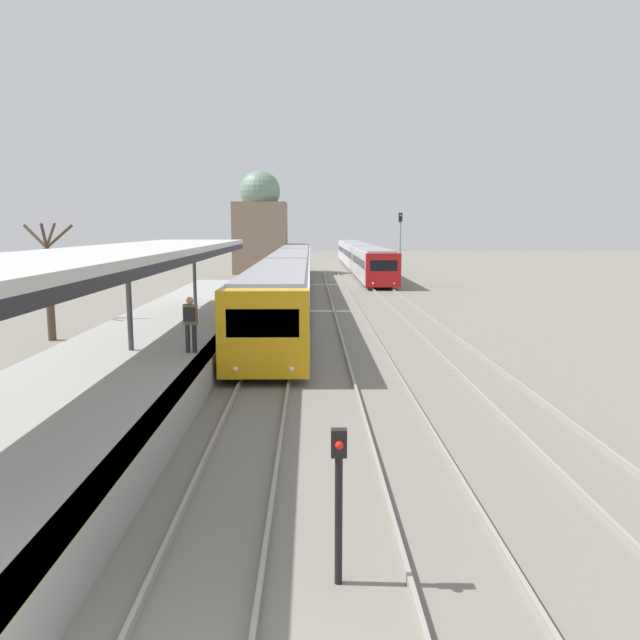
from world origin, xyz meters
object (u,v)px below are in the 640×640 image
at_px(person_on_platform, 190,320).
at_px(train_near, 290,272).
at_px(signal_mast_far, 400,241).
at_px(signal_post_near, 339,490).
at_px(train_far, 359,255).

xyz_separation_m(person_on_platform, train_near, (2.18, 24.33, -0.27)).
bearing_deg(signal_mast_far, person_on_platform, -108.77).
relative_size(person_on_platform, signal_post_near, 0.80).
bearing_deg(person_on_platform, train_far, 79.96).
distance_m(person_on_platform, signal_post_near, 11.38).
distance_m(train_near, train_far, 26.82).
xyz_separation_m(train_near, signal_post_near, (1.72, -34.99, -0.36)).
bearing_deg(train_far, signal_mast_far, -84.82).
xyz_separation_m(person_on_platform, signal_mast_far, (10.63, 31.29, 1.67)).
height_order(person_on_platform, train_far, train_far).
xyz_separation_m(person_on_platform, signal_post_near, (3.91, -10.67, -0.63)).
height_order(person_on_platform, signal_post_near, person_on_platform).
bearing_deg(train_far, person_on_platform, -100.04).
height_order(train_near, signal_post_near, train_near).
height_order(train_far, signal_post_near, train_far).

